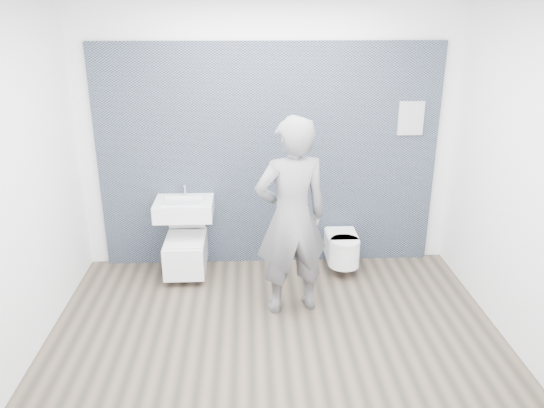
{
  "coord_description": "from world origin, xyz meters",
  "views": [
    {
      "loc": [
        -0.21,
        -3.99,
        2.72
      ],
      "look_at": [
        0.0,
        0.6,
        1.0
      ],
      "focal_mm": 35.0,
      "sensor_mm": 36.0,
      "label": 1
    }
  ],
  "objects_px": {
    "washbasin": "(184,208)",
    "toilet_rounded": "(342,248)",
    "visitor": "(291,218)",
    "toilet_square": "(186,251)"
  },
  "relations": [
    {
      "from": "toilet_rounded",
      "to": "visitor",
      "type": "xyz_separation_m",
      "value": [
        -0.62,
        -0.74,
        0.67
      ]
    },
    {
      "from": "visitor",
      "to": "toilet_square",
      "type": "bearing_deg",
      "value": -48.02
    },
    {
      "from": "washbasin",
      "to": "toilet_rounded",
      "type": "bearing_deg",
      "value": -1.84
    },
    {
      "from": "washbasin",
      "to": "visitor",
      "type": "relative_size",
      "value": 0.32
    },
    {
      "from": "toilet_square",
      "to": "visitor",
      "type": "distance_m",
      "value": 1.44
    },
    {
      "from": "toilet_square",
      "to": "visitor",
      "type": "xyz_separation_m",
      "value": [
        1.06,
        -0.72,
        0.66
      ]
    },
    {
      "from": "toilet_rounded",
      "to": "toilet_square",
      "type": "bearing_deg",
      "value": -179.43
    },
    {
      "from": "toilet_rounded",
      "to": "visitor",
      "type": "relative_size",
      "value": 0.3
    },
    {
      "from": "washbasin",
      "to": "toilet_rounded",
      "type": "height_order",
      "value": "washbasin"
    },
    {
      "from": "washbasin",
      "to": "toilet_rounded",
      "type": "xyz_separation_m",
      "value": [
        1.68,
        -0.05,
        -0.47
      ]
    }
  ]
}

